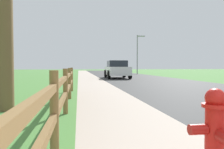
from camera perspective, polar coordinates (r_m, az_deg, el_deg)
ground_plane at (r=25.17m, az=-4.19°, el=-0.41°), size 120.00×120.00×0.00m
road_asphalt at (r=27.64m, az=2.74°, el=-0.18°), size 7.00×66.00×0.01m
curb_concrete at (r=27.11m, az=-10.85°, el=-0.25°), size 6.00×66.00×0.01m
grass_verge at (r=27.21m, az=-14.01°, el=-0.27°), size 5.00×66.00×0.00m
fire_hydrant at (r=2.49m, az=25.16°, el=-13.02°), size 0.54×0.45×0.87m
rail_fence at (r=5.13m, az=-11.91°, el=-3.34°), size 0.11×9.51×1.04m
parked_suv_white at (r=20.48m, az=1.30°, el=1.35°), size 2.13×4.47×1.63m
street_lamp at (r=31.60m, az=6.75°, el=6.15°), size 1.17×0.20×5.52m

